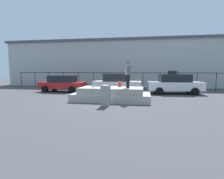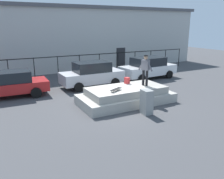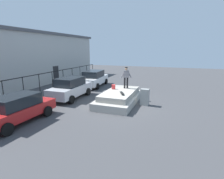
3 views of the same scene
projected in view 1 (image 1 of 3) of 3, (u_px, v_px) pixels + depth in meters
The scene contains 11 objects.
ground_plane at pixel (101, 100), 12.62m from camera, with size 60.00×60.00×0.00m, color #424244.
concrete_ledge at pixel (112, 95), 12.54m from camera, with size 5.24×2.55×0.91m.
skateboarder at pixel (128, 73), 12.03m from camera, with size 0.46×0.86×1.72m.
skateboard at pixel (97, 86), 12.21m from camera, with size 0.83×0.57×0.12m.
backpack at pixel (119, 84), 13.06m from camera, with size 0.28×0.20×0.37m, color red.
car_red_sedan_near at pixel (63, 83), 17.63m from camera, with size 4.45×2.14×1.57m.
car_silver_sedan_mid at pixel (117, 83), 16.68m from camera, with size 4.38×2.08×1.75m.
car_white_sedan_far at pixel (174, 84), 16.12m from camera, with size 4.81×2.42×1.72m.
utility_box at pixel (106, 96), 10.65m from camera, with size 0.44×0.60×1.21m, color gray.
fence_row at pixel (118, 78), 20.27m from camera, with size 24.06×0.06×1.83m.
warehouse_building at pixel (124, 64), 25.70m from camera, with size 31.31×7.61×5.96m.
Camera 1 is at (2.92, -12.14, 2.11)m, focal length 29.18 mm.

